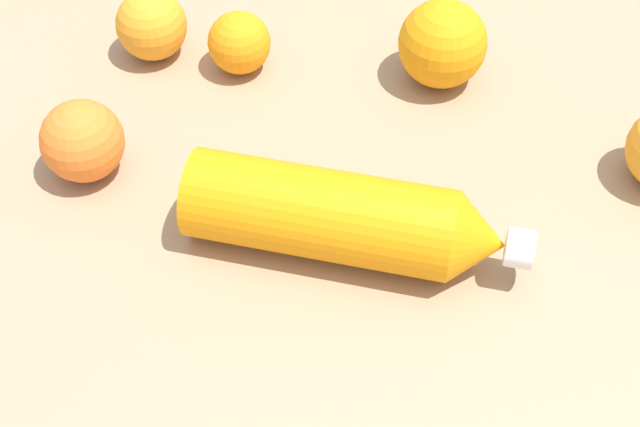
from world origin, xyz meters
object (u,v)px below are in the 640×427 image
(water_bottle, at_px, (347,218))
(orange_0, at_px, (443,44))
(orange_4, at_px, (82,141))
(orange_1, at_px, (151,25))
(orange_2, at_px, (239,43))

(water_bottle, distance_m, orange_0, 0.23)
(orange_0, distance_m, orange_4, 0.34)
(orange_1, bearing_deg, water_bottle, 120.61)
(orange_0, distance_m, orange_2, 0.19)
(orange_0, xyz_separation_m, orange_1, (0.27, -0.07, -0.01))
(orange_1, relative_size, orange_4, 0.96)
(orange_0, xyz_separation_m, orange_2, (0.19, -0.04, -0.01))
(orange_1, bearing_deg, orange_0, 166.15)
(water_bottle, bearing_deg, orange_1, 139.68)
(orange_0, bearing_deg, orange_4, 15.17)
(water_bottle, bearing_deg, orange_2, 126.57)
(water_bottle, height_order, orange_0, orange_0)
(orange_0, relative_size, orange_4, 1.17)
(orange_1, xyz_separation_m, orange_4, (0.06, 0.16, 0.00))
(orange_1, bearing_deg, orange_2, 159.68)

